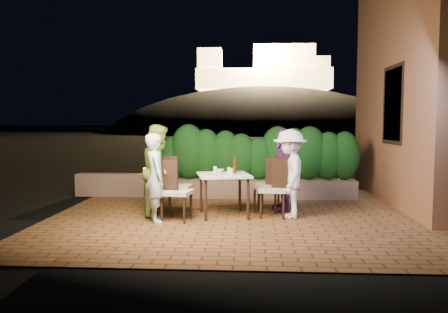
# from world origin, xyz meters

# --- Properties ---
(ground) EXTENTS (400.00, 400.00, 0.00)m
(ground) POSITION_xyz_m (0.00, 0.00, -0.02)
(ground) COLOR black
(ground) RESTS_ON ground
(terrace_floor) EXTENTS (7.00, 6.00, 0.15)m
(terrace_floor) POSITION_xyz_m (0.00, 0.50, -0.07)
(terrace_floor) COLOR brown
(terrace_floor) RESTS_ON ground
(building_wall) EXTENTS (1.60, 5.00, 5.00)m
(building_wall) POSITION_xyz_m (3.60, 2.00, 2.50)
(building_wall) COLOR #9D623E
(building_wall) RESTS_ON ground
(window_pane) EXTENTS (0.08, 1.00, 1.40)m
(window_pane) POSITION_xyz_m (2.82, 1.50, 2.00)
(window_pane) COLOR black
(window_pane) RESTS_ON building_wall
(window_frame) EXTENTS (0.06, 1.15, 1.55)m
(window_frame) POSITION_xyz_m (2.81, 1.50, 2.00)
(window_frame) COLOR black
(window_frame) RESTS_ON building_wall
(planter) EXTENTS (4.20, 0.55, 0.40)m
(planter) POSITION_xyz_m (0.20, 2.30, 0.20)
(planter) COLOR #7C634E
(planter) RESTS_ON ground
(hedge) EXTENTS (4.00, 0.70, 1.10)m
(hedge) POSITION_xyz_m (0.20, 2.30, 0.95)
(hedge) COLOR #124012
(hedge) RESTS_ON planter
(parapet) EXTENTS (2.20, 0.30, 0.50)m
(parapet) POSITION_xyz_m (-2.80, 2.30, 0.25)
(parapet) COLOR #7C634E
(parapet) RESTS_ON ground
(hill) EXTENTS (52.00, 40.00, 22.00)m
(hill) POSITION_xyz_m (2.00, 60.00, -4.00)
(hill) COLOR black
(hill) RESTS_ON ground
(fortress) EXTENTS (26.00, 8.00, 8.00)m
(fortress) POSITION_xyz_m (2.00, 60.00, 10.50)
(fortress) COLOR #FFCC7A
(fortress) RESTS_ON hill
(dining_table) EXTENTS (1.05, 1.05, 0.75)m
(dining_table) POSITION_xyz_m (-0.46, 0.34, 0.38)
(dining_table) COLOR white
(dining_table) RESTS_ON ground
(plate_nw) EXTENTS (0.21, 0.21, 0.01)m
(plate_nw) POSITION_xyz_m (-0.65, 0.05, 0.76)
(plate_nw) COLOR white
(plate_nw) RESTS_ON dining_table
(plate_sw) EXTENTS (0.22, 0.22, 0.01)m
(plate_sw) POSITION_xyz_m (-0.81, 0.46, 0.76)
(plate_sw) COLOR white
(plate_sw) RESTS_ON dining_table
(plate_ne) EXTENTS (0.20, 0.20, 0.01)m
(plate_ne) POSITION_xyz_m (-0.13, 0.15, 0.76)
(plate_ne) COLOR white
(plate_ne) RESTS_ON dining_table
(plate_se) EXTENTS (0.24, 0.24, 0.01)m
(plate_se) POSITION_xyz_m (-0.26, 0.62, 0.76)
(plate_se) COLOR white
(plate_se) RESTS_ON dining_table
(plate_centre) EXTENTS (0.23, 0.23, 0.01)m
(plate_centre) POSITION_xyz_m (-0.43, 0.36, 0.76)
(plate_centre) COLOR white
(plate_centre) RESTS_ON dining_table
(plate_front) EXTENTS (0.23, 0.23, 0.01)m
(plate_front) POSITION_xyz_m (-0.34, 0.06, 0.76)
(plate_front) COLOR white
(plate_front) RESTS_ON dining_table
(glass_nw) EXTENTS (0.06, 0.06, 0.10)m
(glass_nw) POSITION_xyz_m (-0.53, 0.19, 0.80)
(glass_nw) COLOR silver
(glass_nw) RESTS_ON dining_table
(glass_sw) EXTENTS (0.07, 0.07, 0.12)m
(glass_sw) POSITION_xyz_m (-0.62, 0.49, 0.81)
(glass_sw) COLOR silver
(glass_sw) RESTS_ON dining_table
(glass_ne) EXTENTS (0.07, 0.07, 0.11)m
(glass_ne) POSITION_xyz_m (-0.32, 0.24, 0.81)
(glass_ne) COLOR silver
(glass_ne) RESTS_ON dining_table
(glass_se) EXTENTS (0.06, 0.06, 0.11)m
(glass_se) POSITION_xyz_m (-0.38, 0.49, 0.80)
(glass_se) COLOR silver
(glass_se) RESTS_ON dining_table
(beer_bottle) EXTENTS (0.06, 0.06, 0.31)m
(beer_bottle) POSITION_xyz_m (-0.27, 0.46, 0.91)
(beer_bottle) COLOR #431D0B
(beer_bottle) RESTS_ON dining_table
(bowl) EXTENTS (0.20, 0.20, 0.05)m
(bowl) POSITION_xyz_m (-0.57, 0.66, 0.77)
(bowl) COLOR white
(bowl) RESTS_ON dining_table
(chair_left_front) EXTENTS (0.55, 0.55, 1.03)m
(chair_left_front) POSITION_xyz_m (-1.23, -0.10, 0.51)
(chair_left_front) COLOR black
(chair_left_front) RESTS_ON ground
(chair_left_back) EXTENTS (0.55, 0.55, 1.06)m
(chair_left_back) POSITION_xyz_m (-1.30, 0.37, 0.53)
(chair_left_back) COLOR black
(chair_left_back) RESTS_ON ground
(chair_right_front) EXTENTS (0.52, 0.52, 1.02)m
(chair_right_front) POSITION_xyz_m (0.40, 0.30, 0.51)
(chair_right_front) COLOR black
(chair_right_front) RESTS_ON ground
(chair_right_back) EXTENTS (0.55, 0.55, 1.01)m
(chair_right_back) POSITION_xyz_m (0.32, 0.77, 0.50)
(chair_right_back) COLOR black
(chair_right_back) RESTS_ON ground
(diner_blue) EXTENTS (0.53, 0.63, 1.48)m
(diner_blue) POSITION_xyz_m (-1.57, -0.17, 0.74)
(diner_blue) COLOR #C1E6F8
(diner_blue) RESTS_ON ground
(diner_green) EXTENTS (0.64, 0.81, 1.62)m
(diner_green) POSITION_xyz_m (-1.61, 0.37, 0.81)
(diner_green) COLOR #8FBF3B
(diner_green) RESTS_ON ground
(diner_white) EXTENTS (0.62, 1.02, 1.54)m
(diner_white) POSITION_xyz_m (0.69, 0.27, 0.77)
(diner_white) COLOR white
(diner_white) RESTS_ON ground
(diner_purple) EXTENTS (0.55, 0.96, 1.55)m
(diner_purple) POSITION_xyz_m (0.62, 0.88, 0.77)
(diner_purple) COLOR #652673
(diner_purple) RESTS_ON ground
(parapet_lamp) EXTENTS (0.10, 0.10, 0.14)m
(parapet_lamp) POSITION_xyz_m (-2.33, 2.30, 0.57)
(parapet_lamp) COLOR orange
(parapet_lamp) RESTS_ON parapet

